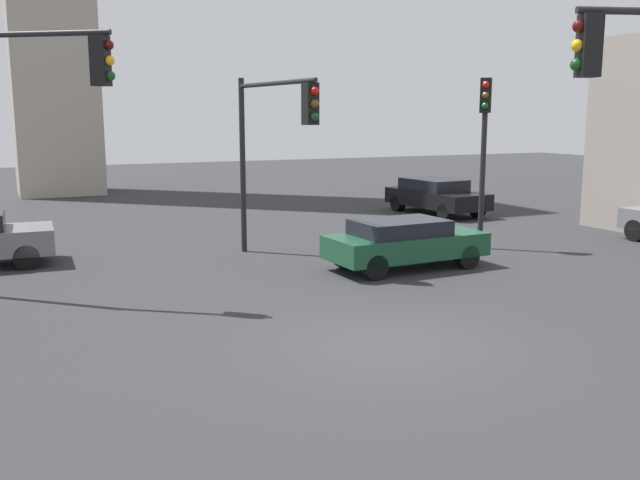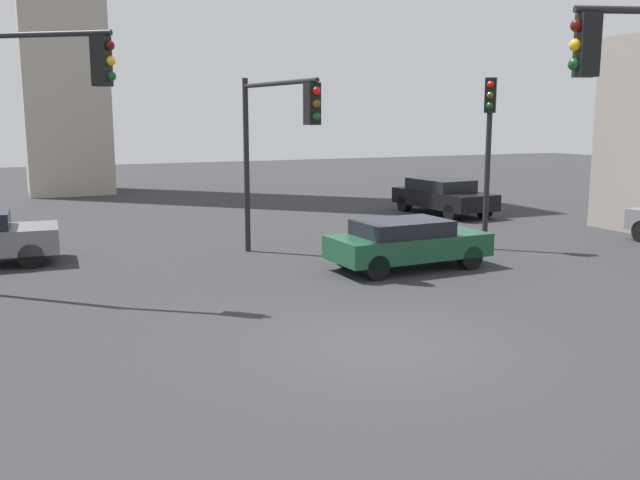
# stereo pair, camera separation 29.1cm
# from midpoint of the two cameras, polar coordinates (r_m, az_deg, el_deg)

# --- Properties ---
(ground_plane) EXTENTS (99.67, 99.67, 0.00)m
(ground_plane) POSITION_cam_midpoint_polar(r_m,az_deg,el_deg) (12.26, 4.73, -8.57)
(ground_plane) COLOR #2D2D30
(traffic_light_0) EXTENTS (0.46, 0.48, 5.03)m
(traffic_light_0) POSITION_cam_midpoint_polar(r_m,az_deg,el_deg) (21.10, 12.98, 8.75)
(traffic_light_0) COLOR black
(traffic_light_0) RESTS_ON ground_plane
(traffic_light_2) EXTENTS (0.71, 4.11, 5.00)m
(traffic_light_2) POSITION_cam_midpoint_polar(r_m,az_deg,el_deg) (18.52, -4.28, 9.15)
(traffic_light_2) COLOR black
(traffic_light_2) RESTS_ON ground_plane
(traffic_light_3) EXTENTS (2.78, 2.09, 5.76)m
(traffic_light_3) POSITION_cam_midpoint_polar(r_m,az_deg,el_deg) (15.83, -23.06, 10.05)
(traffic_light_3) COLOR black
(traffic_light_3) RESTS_ON ground_plane
(car_2) EXTENTS (2.33, 4.67, 1.43)m
(car_2) POSITION_cam_midpoint_polar(r_m,az_deg,el_deg) (28.72, 9.23, 3.64)
(car_2) COLOR black
(car_2) RESTS_ON ground_plane
(car_5) EXTENTS (4.22, 1.91, 1.30)m
(car_5) POSITION_cam_midpoint_polar(r_m,az_deg,el_deg) (18.15, 6.51, -0.17)
(car_5) COLOR #19472D
(car_5) RESTS_ON ground_plane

